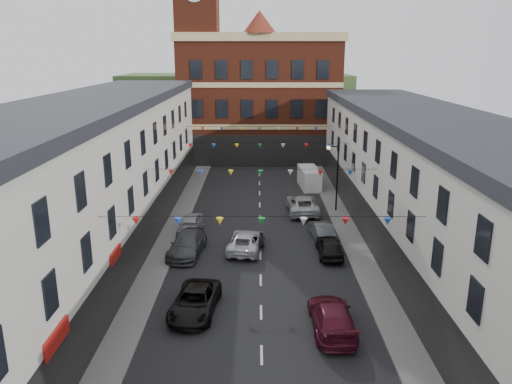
{
  "coord_description": "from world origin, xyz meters",
  "views": [
    {
      "loc": [
        -0.19,
        -28.5,
        13.7
      ],
      "look_at": [
        -0.32,
        7.68,
        3.58
      ],
      "focal_mm": 35.0,
      "sensor_mm": 36.0,
      "label": 1
    }
  ],
  "objects_px": {
    "car_left_e": "(190,224)",
    "car_right_e": "(322,230)",
    "car_right_c": "(332,317)",
    "moving_car": "(246,241)",
    "car_right_f": "(302,204)",
    "car_left_c": "(195,301)",
    "pedestrian": "(262,242)",
    "car_left_d": "(187,244)",
    "street_lamp": "(335,169)",
    "car_right_d": "(330,247)",
    "white_van": "(309,178)"
  },
  "relations": [
    {
      "from": "car_right_d",
      "to": "car_right_e",
      "type": "bearing_deg",
      "value": -87.83
    },
    {
      "from": "street_lamp",
      "to": "car_right_c",
      "type": "relative_size",
      "value": 1.17
    },
    {
      "from": "car_left_c",
      "to": "car_right_c",
      "type": "distance_m",
      "value": 7.41
    },
    {
      "from": "car_left_d",
      "to": "pedestrian",
      "type": "relative_size",
      "value": 3.39
    },
    {
      "from": "car_left_e",
      "to": "car_right_c",
      "type": "bearing_deg",
      "value": -52.94
    },
    {
      "from": "car_left_c",
      "to": "pedestrian",
      "type": "height_order",
      "value": "pedestrian"
    },
    {
      "from": "car_left_c",
      "to": "car_right_e",
      "type": "bearing_deg",
      "value": 59.96
    },
    {
      "from": "car_left_d",
      "to": "car_right_d",
      "type": "distance_m",
      "value": 9.98
    },
    {
      "from": "car_left_d",
      "to": "car_right_e",
      "type": "bearing_deg",
      "value": 24.18
    },
    {
      "from": "car_left_e",
      "to": "car_right_f",
      "type": "relative_size",
      "value": 0.72
    },
    {
      "from": "car_left_d",
      "to": "car_right_d",
      "type": "xyz_separation_m",
      "value": [
        9.98,
        -0.32,
        -0.05
      ]
    },
    {
      "from": "car_left_c",
      "to": "pedestrian",
      "type": "xyz_separation_m",
      "value": [
        3.69,
        8.58,
        0.08
      ]
    },
    {
      "from": "car_left_e",
      "to": "car_right_c",
      "type": "xyz_separation_m",
      "value": [
        9.1,
        -14.35,
        0.06
      ]
    },
    {
      "from": "car_left_c",
      "to": "moving_car",
      "type": "relative_size",
      "value": 1.0
    },
    {
      "from": "car_left_e",
      "to": "white_van",
      "type": "bearing_deg",
      "value": 56.61
    },
    {
      "from": "car_right_e",
      "to": "white_van",
      "type": "height_order",
      "value": "white_van"
    },
    {
      "from": "car_right_c",
      "to": "car_right_d",
      "type": "xyz_separation_m",
      "value": [
        1.23,
        9.67,
        -0.05
      ]
    },
    {
      "from": "car_right_f",
      "to": "pedestrian",
      "type": "distance_m",
      "value": 9.87
    },
    {
      "from": "car_left_c",
      "to": "car_right_f",
      "type": "relative_size",
      "value": 0.87
    },
    {
      "from": "car_left_d",
      "to": "moving_car",
      "type": "relative_size",
      "value": 1.05
    },
    {
      "from": "car_right_f",
      "to": "pedestrian",
      "type": "relative_size",
      "value": 3.71
    },
    {
      "from": "car_left_e",
      "to": "car_right_e",
      "type": "height_order",
      "value": "car_left_e"
    },
    {
      "from": "street_lamp",
      "to": "car_left_c",
      "type": "xyz_separation_m",
      "value": [
        -10.15,
        -18.06,
        -3.22
      ]
    },
    {
      "from": "car_left_e",
      "to": "car_right_e",
      "type": "relative_size",
      "value": 1.03
    },
    {
      "from": "car_left_c",
      "to": "car_right_f",
      "type": "height_order",
      "value": "car_right_f"
    },
    {
      "from": "car_right_c",
      "to": "moving_car",
      "type": "bearing_deg",
      "value": -67.3
    },
    {
      "from": "car_right_d",
      "to": "white_van",
      "type": "relative_size",
      "value": 0.86
    },
    {
      "from": "car_right_c",
      "to": "car_right_e",
      "type": "relative_size",
      "value": 1.31
    },
    {
      "from": "car_left_e",
      "to": "pedestrian",
      "type": "relative_size",
      "value": 2.66
    },
    {
      "from": "street_lamp",
      "to": "car_left_d",
      "type": "distance_m",
      "value": 15.59
    },
    {
      "from": "car_left_c",
      "to": "white_van",
      "type": "height_order",
      "value": "white_van"
    },
    {
      "from": "moving_car",
      "to": "white_van",
      "type": "xyz_separation_m",
      "value": [
        6.26,
        17.29,
        0.36
      ]
    },
    {
      "from": "car_right_d",
      "to": "white_van",
      "type": "distance_m",
      "value": 18.37
    },
    {
      "from": "car_left_c",
      "to": "car_right_c",
      "type": "relative_size",
      "value": 0.96
    },
    {
      "from": "car_right_e",
      "to": "white_van",
      "type": "bearing_deg",
      "value": -97.76
    },
    {
      "from": "car_left_d",
      "to": "car_right_f",
      "type": "relative_size",
      "value": 0.91
    },
    {
      "from": "pedestrian",
      "to": "car_left_d",
      "type": "bearing_deg",
      "value": 162.55
    },
    {
      "from": "pedestrian",
      "to": "car_right_c",
      "type": "bearing_deg",
      "value": -92.15
    },
    {
      "from": "street_lamp",
      "to": "car_right_f",
      "type": "relative_size",
      "value": 1.07
    },
    {
      "from": "car_right_f",
      "to": "car_left_c",
      "type": "bearing_deg",
      "value": 66.17
    },
    {
      "from": "street_lamp",
      "to": "car_right_f",
      "type": "height_order",
      "value": "street_lamp"
    },
    {
      "from": "street_lamp",
      "to": "car_left_d",
      "type": "bearing_deg",
      "value": -140.04
    },
    {
      "from": "car_right_c",
      "to": "car_right_d",
      "type": "distance_m",
      "value": 9.75
    },
    {
      "from": "car_right_c",
      "to": "pedestrian",
      "type": "height_order",
      "value": "pedestrian"
    },
    {
      "from": "car_left_d",
      "to": "pedestrian",
      "type": "distance_m",
      "value": 5.24
    },
    {
      "from": "car_right_d",
      "to": "car_right_e",
      "type": "xyz_separation_m",
      "value": [
        -0.13,
        3.54,
        -0.05
      ]
    },
    {
      "from": "car_left_c",
      "to": "car_right_d",
      "type": "bearing_deg",
      "value": 49.08
    },
    {
      "from": "car_right_c",
      "to": "car_right_d",
      "type": "relative_size",
      "value": 1.26
    },
    {
      "from": "car_left_e",
      "to": "car_right_f",
      "type": "bearing_deg",
      "value": 33.59
    },
    {
      "from": "car_left_c",
      "to": "moving_car",
      "type": "bearing_deg",
      "value": 80.03
    }
  ]
}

